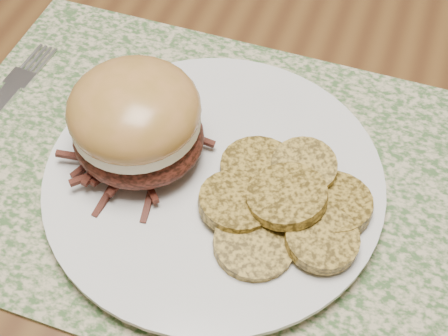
% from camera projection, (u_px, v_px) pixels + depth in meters
% --- Properties ---
extents(ground, '(3.50, 3.50, 0.00)m').
position_uv_depth(ground, '(113.00, 304.00, 1.26)').
color(ground, '#54371C').
rests_on(ground, ground).
extents(dining_table, '(1.50, 0.90, 0.75)m').
position_uv_depth(dining_table, '(32.00, 58.00, 0.73)').
color(dining_table, brown).
rests_on(dining_table, ground).
extents(placemat, '(0.45, 0.33, 0.00)m').
position_uv_depth(placemat, '(196.00, 170.00, 0.53)').
color(placemat, '#3D5C2F').
rests_on(placemat, dining_table).
extents(dinner_plate, '(0.26, 0.26, 0.02)m').
position_uv_depth(dinner_plate, '(214.00, 181.00, 0.51)').
color(dinner_plate, silver).
rests_on(dinner_plate, placemat).
extents(pork_sandwich, '(0.13, 0.12, 0.08)m').
position_uv_depth(pork_sandwich, '(136.00, 121.00, 0.49)').
color(pork_sandwich, black).
rests_on(pork_sandwich, dinner_plate).
extents(roasted_potatoes, '(0.14, 0.15, 0.04)m').
position_uv_depth(roasted_potatoes, '(284.00, 202.00, 0.48)').
color(roasted_potatoes, olive).
rests_on(roasted_potatoes, dinner_plate).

